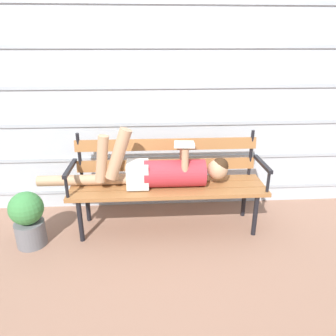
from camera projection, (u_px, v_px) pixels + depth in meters
The scene contains 5 objects.
ground_plane at pixel (169, 232), 2.99m from camera, with size 12.00×12.00×0.00m, color #936B56.
house_siding at pixel (165, 86), 3.07m from camera, with size 5.44×0.08×2.59m.
park_bench at pixel (168, 178), 2.95m from camera, with size 1.82×0.47×0.91m.
reclining_person at pixel (159, 171), 2.84m from camera, with size 1.77×0.27×0.58m.
potted_plant at pixel (28, 218), 2.71m from camera, with size 0.29×0.29×0.51m.
Camera 1 is at (-0.16, -2.54, 1.69)m, focal length 33.20 mm.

